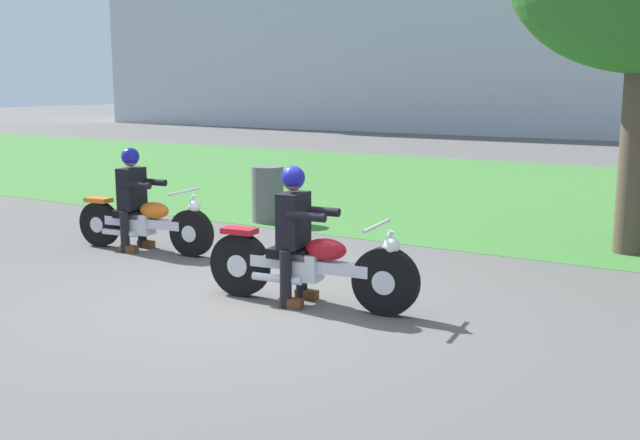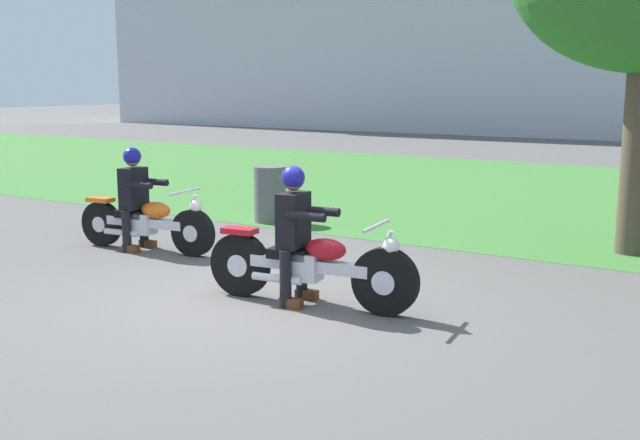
{
  "view_description": "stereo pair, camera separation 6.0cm",
  "coord_description": "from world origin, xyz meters",
  "px_view_note": "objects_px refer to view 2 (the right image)",
  "views": [
    {
      "loc": [
        4.55,
        -6.09,
        2.22
      ],
      "look_at": [
        0.55,
        0.38,
        0.85
      ],
      "focal_mm": 42.41,
      "sensor_mm": 36.0,
      "label": 1
    },
    {
      "loc": [
        4.61,
        -6.06,
        2.22
      ],
      "look_at": [
        0.55,
        0.38,
        0.85
      ],
      "focal_mm": 42.41,
      "sensor_mm": 36.0,
      "label": 2
    }
  ],
  "objects_px": {
    "rider_lead": "(295,224)",
    "motorcycle_follow": "(146,223)",
    "rider_follow": "(135,191)",
    "motorcycle_lead": "(310,266)",
    "trash_can": "(270,194)"
  },
  "relations": [
    {
      "from": "trash_can",
      "to": "motorcycle_follow",
      "type": "bearing_deg",
      "value": -92.8
    },
    {
      "from": "rider_lead",
      "to": "trash_can",
      "type": "relative_size",
      "value": 1.56
    },
    {
      "from": "rider_follow",
      "to": "trash_can",
      "type": "distance_m",
      "value": 2.72
    },
    {
      "from": "motorcycle_lead",
      "to": "rider_lead",
      "type": "distance_m",
      "value": 0.46
    },
    {
      "from": "motorcycle_lead",
      "to": "motorcycle_follow",
      "type": "relative_size",
      "value": 1.08
    },
    {
      "from": "motorcycle_follow",
      "to": "rider_follow",
      "type": "xyz_separation_m",
      "value": [
        -0.17,
        -0.02,
        0.43
      ]
    },
    {
      "from": "rider_lead",
      "to": "motorcycle_follow",
      "type": "height_order",
      "value": "rider_lead"
    },
    {
      "from": "rider_lead",
      "to": "motorcycle_follow",
      "type": "distance_m",
      "value": 3.27
    },
    {
      "from": "motorcycle_follow",
      "to": "rider_lead",
      "type": "bearing_deg",
      "value": -24.41
    },
    {
      "from": "motorcycle_follow",
      "to": "rider_follow",
      "type": "distance_m",
      "value": 0.46
    },
    {
      "from": "rider_lead",
      "to": "trash_can",
      "type": "bearing_deg",
      "value": 122.27
    },
    {
      "from": "rider_lead",
      "to": "rider_follow",
      "type": "height_order",
      "value": "rider_lead"
    },
    {
      "from": "trash_can",
      "to": "motorcycle_lead",
      "type": "bearing_deg",
      "value": -49.22
    },
    {
      "from": "motorcycle_lead",
      "to": "motorcycle_follow",
      "type": "xyz_separation_m",
      "value": [
        -3.25,
        0.96,
        -0.02
      ]
    },
    {
      "from": "motorcycle_lead",
      "to": "rider_lead",
      "type": "height_order",
      "value": "rider_lead"
    }
  ]
}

